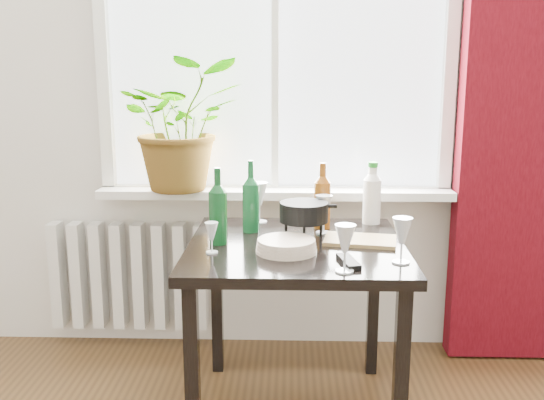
{
  "coord_description": "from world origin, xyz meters",
  "views": [
    {
      "loc": [
        0.08,
        -0.76,
        1.4
      ],
      "look_at": [
        0.0,
        1.55,
        0.91
      ],
      "focal_mm": 40.0,
      "sensor_mm": 36.0,
      "label": 1
    }
  ],
  "objects_px": {
    "bottle_amber": "(322,195)",
    "cleaning_bottle": "(372,193)",
    "wineglass_front_right": "(345,248)",
    "wineglass_back_center": "(324,214)",
    "plate_stack": "(286,246)",
    "cutting_board": "(360,240)",
    "wineglass_front_left": "(212,238)",
    "potted_plant": "(182,125)",
    "wine_bottle_right": "(251,196)",
    "wineglass_far_right": "(402,240)",
    "table": "(296,265)",
    "fondue_pot": "(304,221)",
    "radiator": "(129,275)",
    "wineglass_back_left": "(259,202)",
    "tv_remote": "(348,261)",
    "wine_bottle_left": "(218,206)"
  },
  "relations": [
    {
      "from": "cutting_board",
      "to": "wine_bottle_left",
      "type": "bearing_deg",
      "value": -176.28
    },
    {
      "from": "table",
      "to": "fondue_pot",
      "type": "height_order",
      "value": "fondue_pot"
    },
    {
      "from": "wineglass_front_right",
      "to": "fondue_pot",
      "type": "distance_m",
      "value": 0.43
    },
    {
      "from": "radiator",
      "to": "cutting_board",
      "type": "bearing_deg",
      "value": -28.68
    },
    {
      "from": "potted_plant",
      "to": "fondue_pot",
      "type": "height_order",
      "value": "potted_plant"
    },
    {
      "from": "radiator",
      "to": "wineglass_back_center",
      "type": "xyz_separation_m",
      "value": [
        0.97,
        -0.48,
        0.44
      ]
    },
    {
      "from": "wine_bottle_right",
      "to": "wineglass_far_right",
      "type": "relative_size",
      "value": 1.8
    },
    {
      "from": "wineglass_back_left",
      "to": "cutting_board",
      "type": "relative_size",
      "value": 0.67
    },
    {
      "from": "radiator",
      "to": "potted_plant",
      "type": "height_order",
      "value": "potted_plant"
    },
    {
      "from": "bottle_amber",
      "to": "cutting_board",
      "type": "height_order",
      "value": "bottle_amber"
    },
    {
      "from": "wineglass_front_right",
      "to": "wineglass_back_center",
      "type": "height_order",
      "value": "wineglass_front_right"
    },
    {
      "from": "wine_bottle_right",
      "to": "wineglass_front_left",
      "type": "xyz_separation_m",
      "value": [
        -0.13,
        -0.32,
        -0.09
      ]
    },
    {
      "from": "wineglass_far_right",
      "to": "wineglass_front_left",
      "type": "height_order",
      "value": "wineglass_far_right"
    },
    {
      "from": "radiator",
      "to": "fondue_pot",
      "type": "bearing_deg",
      "value": -32.69
    },
    {
      "from": "wineglass_back_left",
      "to": "table",
      "type": "bearing_deg",
      "value": -64.09
    },
    {
      "from": "radiator",
      "to": "fondue_pot",
      "type": "relative_size",
      "value": 3.55
    },
    {
      "from": "wineglass_front_right",
      "to": "wineglass_back_center",
      "type": "relative_size",
      "value": 1.01
    },
    {
      "from": "wineglass_front_left",
      "to": "fondue_pot",
      "type": "height_order",
      "value": "fondue_pot"
    },
    {
      "from": "cutting_board",
      "to": "bottle_amber",
      "type": "bearing_deg",
      "value": 122.3
    },
    {
      "from": "radiator",
      "to": "table",
      "type": "bearing_deg",
      "value": -36.54
    },
    {
      "from": "cleaning_bottle",
      "to": "cutting_board",
      "type": "xyz_separation_m",
      "value": [
        -0.08,
        -0.31,
        -0.13
      ]
    },
    {
      "from": "wineglass_front_left",
      "to": "wineglass_front_right",
      "type": "bearing_deg",
      "value": -23.16
    },
    {
      "from": "wineglass_back_left",
      "to": "wineglass_far_right",
      "type": "bearing_deg",
      "value": -47.35
    },
    {
      "from": "wineglass_front_left",
      "to": "cutting_board",
      "type": "distance_m",
      "value": 0.6
    },
    {
      "from": "potted_plant",
      "to": "wineglass_back_center",
      "type": "distance_m",
      "value": 0.85
    },
    {
      "from": "wineglass_front_right",
      "to": "wineglass_back_center",
      "type": "xyz_separation_m",
      "value": [
        -0.04,
        0.5,
        -0.0
      ]
    },
    {
      "from": "tv_remote",
      "to": "bottle_amber",
      "type": "bearing_deg",
      "value": 85.88
    },
    {
      "from": "table",
      "to": "fondue_pot",
      "type": "bearing_deg",
      "value": 64.32
    },
    {
      "from": "cleaning_bottle",
      "to": "plate_stack",
      "type": "bearing_deg",
      "value": -129.27
    },
    {
      "from": "wineglass_front_right",
      "to": "plate_stack",
      "type": "height_order",
      "value": "wineglass_front_right"
    },
    {
      "from": "wineglass_front_right",
      "to": "cutting_board",
      "type": "distance_m",
      "value": 0.39
    },
    {
      "from": "cleaning_bottle",
      "to": "wineglass_front_right",
      "type": "distance_m",
      "value": 0.71
    },
    {
      "from": "bottle_amber",
      "to": "fondue_pot",
      "type": "bearing_deg",
      "value": -114.25
    },
    {
      "from": "radiator",
      "to": "cleaning_bottle",
      "type": "height_order",
      "value": "cleaning_bottle"
    },
    {
      "from": "tv_remote",
      "to": "cleaning_bottle",
      "type": "bearing_deg",
      "value": 63.36
    },
    {
      "from": "potted_plant",
      "to": "wineglass_front_left",
      "type": "height_order",
      "value": "potted_plant"
    },
    {
      "from": "bottle_amber",
      "to": "tv_remote",
      "type": "xyz_separation_m",
      "value": [
        0.07,
        -0.5,
        -0.14
      ]
    },
    {
      "from": "table",
      "to": "tv_remote",
      "type": "xyz_separation_m",
      "value": [
        0.18,
        -0.26,
        0.1
      ]
    },
    {
      "from": "table",
      "to": "wineglass_far_right",
      "type": "distance_m",
      "value": 0.48
    },
    {
      "from": "bottle_amber",
      "to": "wineglass_front_right",
      "type": "distance_m",
      "value": 0.6
    },
    {
      "from": "bottle_amber",
      "to": "cleaning_bottle",
      "type": "height_order",
      "value": "bottle_amber"
    },
    {
      "from": "wineglass_front_right",
      "to": "wineglass_back_center",
      "type": "distance_m",
      "value": 0.5
    },
    {
      "from": "wineglass_back_center",
      "to": "wineglass_back_left",
      "type": "height_order",
      "value": "wineglass_back_left"
    },
    {
      "from": "bottle_amber",
      "to": "fondue_pot",
      "type": "height_order",
      "value": "bottle_amber"
    },
    {
      "from": "wineglass_far_right",
      "to": "cutting_board",
      "type": "distance_m",
      "value": 0.3
    },
    {
      "from": "wineglass_back_center",
      "to": "plate_stack",
      "type": "bearing_deg",
      "value": -118.93
    },
    {
      "from": "bottle_amber",
      "to": "tv_remote",
      "type": "bearing_deg",
      "value": -82.24
    },
    {
      "from": "plate_stack",
      "to": "tv_remote",
      "type": "bearing_deg",
      "value": -30.75
    },
    {
      "from": "table",
      "to": "wine_bottle_right",
      "type": "bearing_deg",
      "value": 136.75
    },
    {
      "from": "plate_stack",
      "to": "cutting_board",
      "type": "relative_size",
      "value": 0.82
    }
  ]
}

